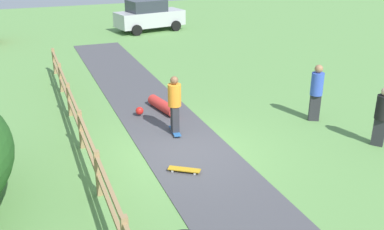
{
  "coord_description": "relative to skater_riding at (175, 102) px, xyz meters",
  "views": [
    {
      "loc": [
        -3.77,
        -9.88,
        5.32
      ],
      "look_at": [
        0.17,
        0.11,
        1.0
      ],
      "focal_mm": 40.83,
      "sensor_mm": 36.0,
      "label": 1
    }
  ],
  "objects": [
    {
      "name": "skateboard_loose",
      "position": [
        -0.56,
        -2.27,
        -0.9
      ],
      "size": [
        0.77,
        0.62,
        0.08
      ],
      "color": "#BF8C19",
      "rests_on": "asphalt_path"
    },
    {
      "name": "parked_car_silver",
      "position": [
        3.74,
        15.4,
        -0.03
      ],
      "size": [
        4.44,
        2.59,
        1.92
      ],
      "color": "#B7B7BC",
      "rests_on": "ground_plane"
    },
    {
      "name": "bystander_black",
      "position": [
        4.99,
        -2.78,
        -0.06
      ],
      "size": [
        0.53,
        0.53,
        1.69
      ],
      "color": "#2D2D33",
      "rests_on": "ground_plane"
    },
    {
      "name": "wooden_fence",
      "position": [
        -2.68,
        -1.23,
        -0.32
      ],
      "size": [
        0.12,
        18.12,
        1.1
      ],
      "color": "#997A51",
      "rests_on": "ground_plane"
    },
    {
      "name": "bystander_blue",
      "position": [
        4.44,
        -0.61,
        0.01
      ],
      "size": [
        0.52,
        0.52,
        1.81
      ],
      "color": "#2D2D33",
      "rests_on": "ground_plane"
    },
    {
      "name": "asphalt_path",
      "position": [
        -0.08,
        -1.23,
        -0.98
      ],
      "size": [
        2.4,
        28.0,
        0.02
      ],
      "primitive_type": "cube",
      "color": "#47474C",
      "rests_on": "ground_plane"
    },
    {
      "name": "ground_plane",
      "position": [
        -0.08,
        -1.23,
        -0.99
      ],
      "size": [
        60.0,
        60.0,
        0.0
      ],
      "primitive_type": "plane",
      "color": "#60934C"
    },
    {
      "name": "skater_fallen",
      "position": [
        0.16,
        1.85,
        -0.79
      ],
      "size": [
        1.3,
        1.53,
        0.36
      ],
      "color": "red",
      "rests_on": "asphalt_path"
    },
    {
      "name": "skater_riding",
      "position": [
        0.0,
        0.0,
        0.0
      ],
      "size": [
        0.42,
        0.82,
        1.75
      ],
      "color": "#265999",
      "rests_on": "asphalt_path"
    }
  ]
}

